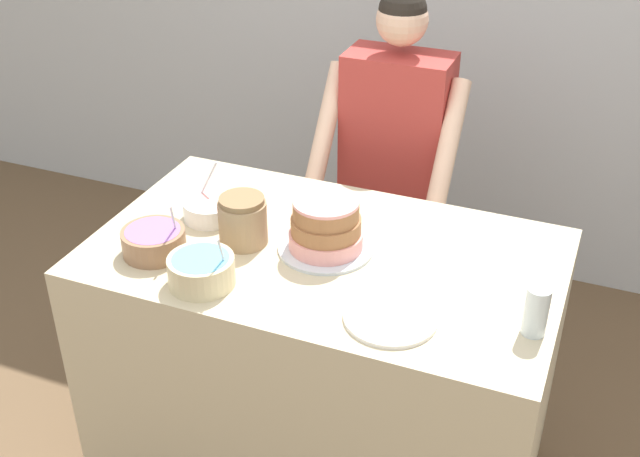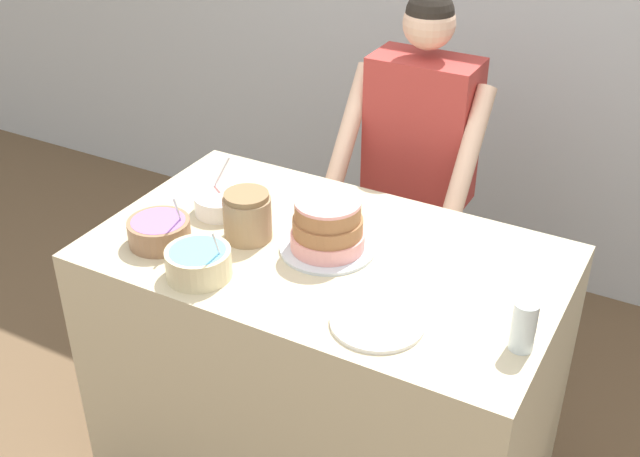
% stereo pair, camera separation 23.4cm
% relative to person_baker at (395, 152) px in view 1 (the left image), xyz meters
% --- Properties ---
extents(wall_back, '(10.00, 0.05, 2.60)m').
position_rel_person_baker_xyz_m(wall_back, '(0.03, 0.83, 0.37)').
color(wall_back, silver).
rests_on(wall_back, ground_plane).
extents(counter, '(1.42, 0.84, 0.96)m').
position_rel_person_baker_xyz_m(counter, '(0.03, -0.80, -0.45)').
color(counter, '#C6B793').
rests_on(counter, ground_plane).
extents(person_baker, '(0.54, 0.44, 1.56)m').
position_rel_person_baker_xyz_m(person_baker, '(0.00, 0.00, 0.00)').
color(person_baker, '#2D2D38').
rests_on(person_baker, ground_plane).
extents(cake, '(0.29, 0.29, 0.17)m').
position_rel_person_baker_xyz_m(cake, '(0.03, -0.79, 0.10)').
color(cake, silver).
rests_on(cake, counter).
extents(frosting_bowl_pink, '(0.17, 0.17, 0.17)m').
position_rel_person_baker_xyz_m(frosting_bowl_pink, '(-0.39, -0.75, 0.06)').
color(frosting_bowl_pink, white).
rests_on(frosting_bowl_pink, counter).
extents(frosting_bowl_blue, '(0.19, 0.19, 0.18)m').
position_rel_person_baker_xyz_m(frosting_bowl_blue, '(-0.23, -1.09, 0.07)').
color(frosting_bowl_blue, beige).
rests_on(frosting_bowl_blue, counter).
extents(frosting_bowl_purple, '(0.19, 0.19, 0.19)m').
position_rel_person_baker_xyz_m(frosting_bowl_purple, '(-0.44, -1.00, 0.07)').
color(frosting_bowl_purple, '#936B4C').
rests_on(frosting_bowl_purple, counter).
extents(drinking_glass, '(0.06, 0.06, 0.14)m').
position_rel_person_baker_xyz_m(drinking_glass, '(0.68, -0.96, 0.10)').
color(drinking_glass, silver).
rests_on(drinking_glass, counter).
extents(ceramic_plate, '(0.25, 0.25, 0.01)m').
position_rel_person_baker_xyz_m(ceramic_plate, '(0.32, -1.05, 0.03)').
color(ceramic_plate, white).
rests_on(ceramic_plate, counter).
extents(stoneware_jar, '(0.15, 0.15, 0.15)m').
position_rel_person_baker_xyz_m(stoneware_jar, '(-0.22, -0.84, 0.10)').
color(stoneware_jar, '#9E7F5B').
rests_on(stoneware_jar, counter).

